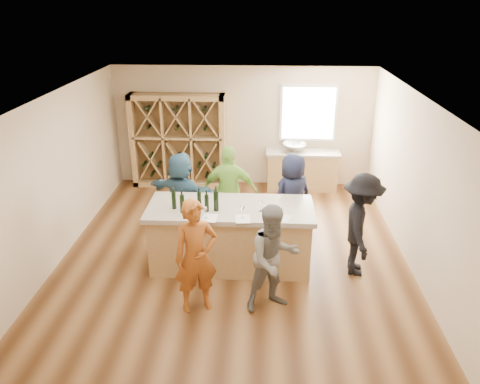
{
  "coord_description": "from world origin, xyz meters",
  "views": [
    {
      "loc": [
        0.48,
        -7.15,
        4.3
      ],
      "look_at": [
        0.1,
        0.2,
        1.15
      ],
      "focal_mm": 35.0,
      "sensor_mm": 36.0,
      "label": 1
    }
  ],
  "objects_px": {
    "tasting_counter_base": "(231,238)",
    "wine_bottle_a": "(174,200)",
    "wine_bottle_d": "(207,203)",
    "person_near_left": "(196,257)",
    "person_near_right": "(274,259)",
    "person_far_mid": "(230,192)",
    "wine_bottle_e": "(216,201)",
    "wine_bottle_b": "(182,204)",
    "person_far_right": "(292,196)",
    "person_server": "(361,225)",
    "wine_rack": "(178,141)",
    "person_far_left": "(182,195)",
    "wine_bottle_c": "(199,200)",
    "sink": "(294,147)"
  },
  "relations": [
    {
      "from": "wine_bottle_d",
      "to": "person_server",
      "type": "bearing_deg",
      "value": 1.39
    },
    {
      "from": "wine_bottle_a",
      "to": "person_far_mid",
      "type": "bearing_deg",
      "value": 55.47
    },
    {
      "from": "sink",
      "to": "wine_bottle_a",
      "type": "height_order",
      "value": "wine_bottle_a"
    },
    {
      "from": "person_far_mid",
      "to": "person_far_right",
      "type": "relative_size",
      "value": 1.09
    },
    {
      "from": "wine_bottle_a",
      "to": "wine_bottle_e",
      "type": "height_order",
      "value": "wine_bottle_e"
    },
    {
      "from": "wine_bottle_b",
      "to": "wine_bottle_c",
      "type": "relative_size",
      "value": 1.11
    },
    {
      "from": "wine_bottle_c",
      "to": "wine_bottle_e",
      "type": "height_order",
      "value": "wine_bottle_e"
    },
    {
      "from": "wine_bottle_d",
      "to": "person_near_left",
      "type": "xyz_separation_m",
      "value": [
        -0.04,
        -1.04,
        -0.36
      ]
    },
    {
      "from": "person_near_right",
      "to": "wine_bottle_e",
      "type": "bearing_deg",
      "value": 108.55
    },
    {
      "from": "sink",
      "to": "person_far_right",
      "type": "relative_size",
      "value": 0.33
    },
    {
      "from": "person_server",
      "to": "person_far_right",
      "type": "relative_size",
      "value": 1.06
    },
    {
      "from": "wine_bottle_d",
      "to": "person_far_right",
      "type": "xyz_separation_m",
      "value": [
        1.44,
        1.27,
        -0.4
      ]
    },
    {
      "from": "wine_bottle_c",
      "to": "wine_bottle_d",
      "type": "relative_size",
      "value": 0.95
    },
    {
      "from": "person_far_left",
      "to": "wine_bottle_b",
      "type": "bearing_deg",
      "value": 121.74
    },
    {
      "from": "wine_rack",
      "to": "wine_bottle_e",
      "type": "height_order",
      "value": "wine_rack"
    },
    {
      "from": "tasting_counter_base",
      "to": "person_server",
      "type": "relative_size",
      "value": 1.5
    },
    {
      "from": "tasting_counter_base",
      "to": "wine_bottle_a",
      "type": "relative_size",
      "value": 8.93
    },
    {
      "from": "person_far_left",
      "to": "sink",
      "type": "bearing_deg",
      "value": -111.6
    },
    {
      "from": "wine_bottle_e",
      "to": "person_far_right",
      "type": "relative_size",
      "value": 0.2
    },
    {
      "from": "wine_bottle_a",
      "to": "wine_bottle_e",
      "type": "relative_size",
      "value": 0.88
    },
    {
      "from": "tasting_counter_base",
      "to": "person_far_mid",
      "type": "relative_size",
      "value": 1.46
    },
    {
      "from": "person_far_right",
      "to": "wine_bottle_a",
      "type": "bearing_deg",
      "value": -0.02
    },
    {
      "from": "person_near_right",
      "to": "person_far_mid",
      "type": "relative_size",
      "value": 0.92
    },
    {
      "from": "person_far_right",
      "to": "wine_bottle_b",
      "type": "bearing_deg",
      "value": 4.97
    },
    {
      "from": "wine_bottle_b",
      "to": "person_server",
      "type": "distance_m",
      "value": 2.88
    },
    {
      "from": "person_near_left",
      "to": "person_far_left",
      "type": "xyz_separation_m",
      "value": [
        -0.58,
        2.27,
        -0.04
      ]
    },
    {
      "from": "person_near_right",
      "to": "person_far_mid",
      "type": "bearing_deg",
      "value": 85.7
    },
    {
      "from": "sink",
      "to": "person_far_right",
      "type": "bearing_deg",
      "value": -93.84
    },
    {
      "from": "person_far_mid",
      "to": "person_far_left",
      "type": "relative_size",
      "value": 1.08
    },
    {
      "from": "wine_bottle_e",
      "to": "wine_bottle_d",
      "type": "bearing_deg",
      "value": -166.05
    },
    {
      "from": "wine_bottle_b",
      "to": "person_far_right",
      "type": "height_order",
      "value": "person_far_right"
    },
    {
      "from": "person_far_right",
      "to": "wine_rack",
      "type": "bearing_deg",
      "value": -75.05
    },
    {
      "from": "sink",
      "to": "person_far_mid",
      "type": "xyz_separation_m",
      "value": [
        -1.32,
        -2.39,
        -0.12
      ]
    },
    {
      "from": "person_near_right",
      "to": "person_far_right",
      "type": "distance_m",
      "value": 2.27
    },
    {
      "from": "wine_bottle_b",
      "to": "person_near_left",
      "type": "distance_m",
      "value": 1.1
    },
    {
      "from": "tasting_counter_base",
      "to": "wine_bottle_d",
      "type": "relative_size",
      "value": 9.33
    },
    {
      "from": "wine_bottle_a",
      "to": "wine_bottle_c",
      "type": "height_order",
      "value": "wine_bottle_a"
    },
    {
      "from": "wine_bottle_c",
      "to": "person_server",
      "type": "relative_size",
      "value": 0.15
    },
    {
      "from": "sink",
      "to": "wine_bottle_b",
      "type": "relative_size",
      "value": 1.83
    },
    {
      "from": "wine_bottle_d",
      "to": "person_far_left",
      "type": "height_order",
      "value": "person_far_left"
    },
    {
      "from": "wine_bottle_d",
      "to": "person_far_right",
      "type": "relative_size",
      "value": 0.17
    },
    {
      "from": "wine_bottle_d",
      "to": "person_near_left",
      "type": "height_order",
      "value": "person_near_left"
    },
    {
      "from": "wine_bottle_c",
      "to": "person_server",
      "type": "xyz_separation_m",
      "value": [
        2.6,
        -0.06,
        -0.35
      ]
    },
    {
      "from": "wine_bottle_b",
      "to": "wine_bottle_e",
      "type": "distance_m",
      "value": 0.54
    },
    {
      "from": "person_near_right",
      "to": "wine_rack",
      "type": "bearing_deg",
      "value": 90.96
    },
    {
      "from": "wine_bottle_a",
      "to": "person_far_right",
      "type": "distance_m",
      "value": 2.35
    },
    {
      "from": "tasting_counter_base",
      "to": "person_near_right",
      "type": "bearing_deg",
      "value": -58.8
    },
    {
      "from": "person_server",
      "to": "person_near_right",
      "type": "bearing_deg",
      "value": 132.89
    },
    {
      "from": "wine_rack",
      "to": "wine_bottle_b",
      "type": "relative_size",
      "value": 7.44
    },
    {
      "from": "wine_bottle_c",
      "to": "wine_bottle_d",
      "type": "distance_m",
      "value": 0.18
    }
  ]
}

